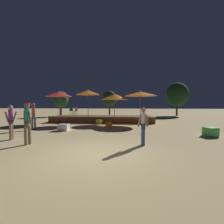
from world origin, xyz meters
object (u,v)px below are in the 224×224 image
patio_umbrella_2 (114,97)px  background_tree_0 (177,95)px  patio_umbrella_3 (88,92)px  person_1 (27,121)px  person_3 (143,125)px  bistro_chair_1 (71,110)px  patio_umbrella_0 (140,94)px  person_0 (33,115)px  cube_seat_0 (100,122)px  patio_umbrella_1 (59,94)px  frisbee_disc (143,134)px  cube_seat_2 (109,125)px  background_tree_1 (110,99)px  person_2 (11,121)px  cube_seat_1 (210,132)px  cube_seat_3 (64,127)px  background_tree_2 (61,99)px  bistro_chair_0 (76,110)px

patio_umbrella_2 → background_tree_0: size_ratio=0.55×
patio_umbrella_3 → person_1: bearing=-95.4°
person_3 → bistro_chair_1: bearing=32.0°
patio_umbrella_0 → patio_umbrella_2: patio_umbrella_0 is taller
patio_umbrella_0 → person_0: size_ratio=1.61×
cube_seat_0 → person_0: 5.41m
patio_umbrella_0 → person_3: size_ratio=1.84×
patio_umbrella_0 → patio_umbrella_1: bearing=179.5°
patio_umbrella_3 → frisbee_disc: 7.13m
person_0 → background_tree_0: size_ratio=0.36×
cube_seat_2 → person_3: 5.23m
patio_umbrella_3 → cube_seat_0: patio_umbrella_3 is taller
cube_seat_0 → background_tree_1: background_tree_1 is taller
person_1 → patio_umbrella_3: bearing=15.9°
cube_seat_0 → person_0: (-3.95, -3.61, 0.85)m
patio_umbrella_0 → frisbee_disc: patio_umbrella_0 is taller
patio_umbrella_1 → person_2: 7.18m
patio_umbrella_2 → person_3: bearing=-76.0°
background_tree_0 → background_tree_1: size_ratio=1.26×
cube_seat_0 → background_tree_1: bearing=92.4°
cube_seat_2 → bistro_chair_1: size_ratio=0.56×
person_2 → background_tree_1: bearing=150.2°
cube_seat_1 → person_1: bearing=-163.5°
frisbee_disc → background_tree_0: background_tree_0 is taller
person_0 → person_2: 2.91m
cube_seat_3 → background_tree_2: (-5.57, 11.77, 2.31)m
cube_seat_3 → frisbee_disc: 5.25m
patio_umbrella_2 → person_3: patio_umbrella_2 is taller
patio_umbrella_2 → person_0: size_ratio=1.52×
cube_seat_2 → background_tree_2: (-8.45, 10.21, 2.32)m
patio_umbrella_2 → person_1: patio_umbrella_2 is taller
person_0 → background_tree_2: size_ratio=0.49×
person_3 → background_tree_2: background_tree_2 is taller
background_tree_1 → person_0: bearing=-102.1°
cube_seat_3 → bistro_chair_0: 4.88m
person_3 → patio_umbrella_1: bearing=39.6°
patio_umbrella_2 → cube_seat_3: 5.68m
patio_umbrella_3 → bistro_chair_1: 3.10m
patio_umbrella_1 → background_tree_1: background_tree_1 is taller
cube_seat_2 → background_tree_1: background_tree_1 is taller
bistro_chair_0 → background_tree_2: bearing=-129.1°
person_3 → cube_seat_0: bearing=20.0°
background_tree_2 → person_3: bearing=-54.9°
patio_umbrella_1 → person_0: patio_umbrella_1 is taller
patio_umbrella_3 → cube_seat_3: 4.78m
background_tree_0 → background_tree_1: background_tree_0 is taller
person_1 → background_tree_0: bearing=-12.1°
cube_seat_1 → background_tree_0: size_ratio=0.14×
patio_umbrella_2 → patio_umbrella_0: bearing=-4.2°
person_1 → background_tree_2: size_ratio=0.48×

